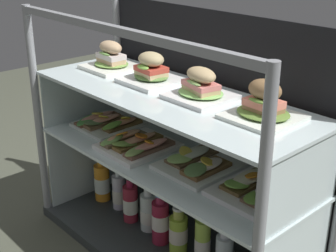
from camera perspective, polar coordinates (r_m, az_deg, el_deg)
name	(u,v)px	position (r m, az deg, el deg)	size (l,w,h in m)	color
case_base_deck	(168,248)	(2.00, 0.00, -14.30)	(1.19, 0.46, 0.04)	#2F3536
case_frame	(193,127)	(1.83, 2.96, -0.18)	(1.19, 0.46, 0.94)	gray
riser_lower_tier	(168,204)	(1.88, 0.00, -9.18)	(1.13, 0.39, 0.38)	silver
shelf_lower_glass	(168,158)	(1.79, 0.00, -3.87)	(1.14, 0.41, 0.01)	silver
riser_upper_tier	(168,128)	(1.74, 0.00, -0.19)	(1.13, 0.39, 0.24)	silver
shelf_upper_glass	(168,95)	(1.69, 0.00, 3.70)	(1.14, 0.41, 0.01)	silver
plated_roll_sandwich_far_right	(111,59)	(2.00, -6.76, 7.84)	(0.20, 0.20, 0.12)	white
plated_roll_sandwich_far_left	(151,72)	(1.80, -2.02, 6.42)	(0.20, 0.20, 0.12)	white
plated_roll_sandwich_near_left_corner	(201,88)	(1.63, 3.89, 4.53)	(0.20, 0.20, 0.11)	white
plated_roll_sandwich_near_right_corner	(264,106)	(1.47, 11.25, 2.35)	(0.21, 0.21, 0.12)	white
open_sandwich_tray_near_left_corner	(108,122)	(2.06, -7.15, 0.43)	(0.23, 0.28, 0.06)	white
open_sandwich_tray_left_of_center	(136,144)	(1.84, -3.76, -2.16)	(0.23, 0.27, 0.07)	white
open_sandwich_tray_mid_left	(198,163)	(1.70, 3.53, -4.45)	(0.23, 0.27, 0.06)	white
open_sandwich_tray_far_left	(257,189)	(1.56, 10.45, -7.36)	(0.23, 0.27, 0.06)	white
juice_bottle_near_post	(102,182)	(2.26, -7.80, -6.58)	(0.07, 0.07, 0.22)	orange
juice_bottle_front_second	(119,192)	(2.18, -5.82, -7.73)	(0.06, 0.06, 0.22)	silver
juice_bottle_front_fourth	(130,203)	(2.09, -4.47, -9.06)	(0.07, 0.07, 0.21)	#9F2739
juice_bottle_back_right	(149,211)	(2.03, -2.29, -10.03)	(0.07, 0.07, 0.22)	silver
juice_bottle_back_left	(161,221)	(1.95, -0.89, -11.14)	(0.07, 0.07, 0.22)	#9C213B
juice_bottle_tucked_behind	(178,233)	(1.90, 1.22, -12.54)	(0.07, 0.07, 0.20)	#B4D642
juice_bottle_front_right_end	(203,242)	(1.83, 4.11, -13.53)	(0.06, 0.06, 0.25)	#B4DA50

